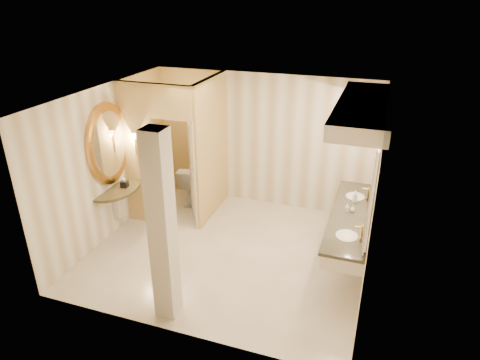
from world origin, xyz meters
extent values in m
plane|color=silver|center=(0.00, 0.00, 0.00)|extent=(4.50, 4.50, 0.00)
plane|color=white|center=(0.00, 0.00, 2.70)|extent=(4.50, 4.50, 0.00)
cube|color=#EDE5CD|center=(0.00, 2.00, 1.35)|extent=(4.50, 0.02, 2.70)
cube|color=#EDE5CD|center=(0.00, -2.00, 1.35)|extent=(4.50, 0.02, 2.70)
cube|color=#EDE5CD|center=(-2.25, 0.00, 1.35)|extent=(0.02, 4.00, 2.70)
cube|color=#EDE5CD|center=(2.25, 0.00, 1.35)|extent=(0.02, 4.00, 2.70)
cube|color=#DABD72|center=(-0.80, 1.25, 1.35)|extent=(0.10, 1.50, 2.70)
cube|color=#DABD72|center=(-1.93, 0.50, 1.35)|extent=(0.65, 0.10, 2.70)
cube|color=#DABD72|center=(-1.20, 0.50, 2.40)|extent=(0.80, 0.10, 0.60)
cube|color=beige|center=(-1.01, 0.84, 1.05)|extent=(0.45, 0.71, 2.10)
cylinder|color=#BA8C3B|center=(-1.93, 0.43, 1.55)|extent=(0.03, 0.03, 0.30)
cone|color=beige|center=(-1.93, 0.43, 1.75)|extent=(0.14, 0.14, 0.14)
cube|color=beige|center=(1.95, 0.40, 0.73)|extent=(0.60, 2.48, 0.24)
cube|color=black|center=(1.95, 0.40, 0.85)|extent=(0.64, 2.52, 0.05)
cube|color=black|center=(2.23, 0.40, 0.92)|extent=(0.03, 2.48, 0.10)
ellipsoid|color=white|center=(1.95, -0.27, 0.83)|extent=(0.40, 0.44, 0.15)
cylinder|color=#BA8C3B|center=(2.15, -0.27, 0.96)|extent=(0.03, 0.03, 0.22)
ellipsoid|color=white|center=(1.95, 1.07, 0.83)|extent=(0.40, 0.44, 0.15)
cylinder|color=#BA8C3B|center=(2.15, 1.07, 0.96)|extent=(0.03, 0.03, 0.22)
cube|color=white|center=(2.23, 0.40, 1.70)|extent=(0.03, 2.48, 1.40)
cube|color=beige|center=(1.95, 0.40, 2.59)|extent=(0.75, 2.68, 0.22)
cylinder|color=black|center=(-2.23, 0.02, 0.85)|extent=(1.12, 1.12, 0.05)
cube|color=beige|center=(-2.19, 0.02, 0.55)|extent=(0.10, 0.10, 0.60)
cylinder|color=gold|center=(-2.21, 0.02, 1.70)|extent=(0.07, 1.12, 1.12)
cylinder|color=white|center=(-2.17, 0.02, 1.70)|extent=(0.02, 0.90, 0.90)
cube|color=beige|center=(-0.26, -1.69, 1.35)|extent=(0.29, 0.29, 2.70)
cube|color=black|center=(-2.03, 0.10, 0.93)|extent=(0.13, 0.13, 0.12)
imported|color=white|center=(-1.35, 1.56, 0.41)|extent=(0.53, 0.85, 0.83)
imported|color=beige|center=(1.87, 0.47, 0.94)|extent=(0.06, 0.06, 0.13)
imported|color=silver|center=(1.95, 0.49, 0.93)|extent=(0.10, 0.10, 0.11)
imported|color=#C6B28C|center=(1.96, 0.84, 0.98)|extent=(0.10, 0.10, 0.21)
camera|label=1|loc=(2.21, -5.82, 4.19)|focal=32.00mm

